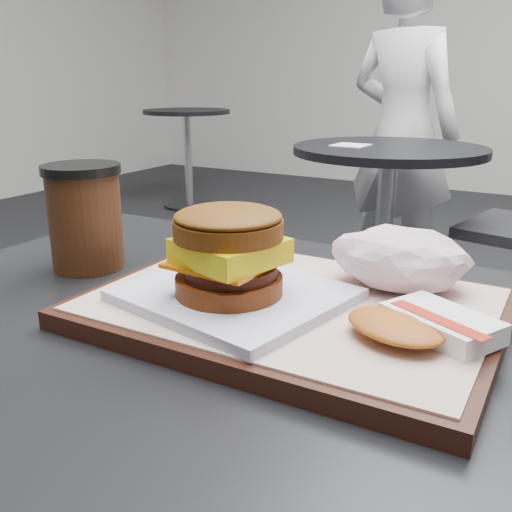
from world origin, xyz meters
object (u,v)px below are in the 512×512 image
(coffee_cup, at_px, (85,214))
(neighbor_table, at_px, (386,200))
(hash_brown, at_px, (421,324))
(patron, at_px, (402,133))
(breakfast_sandwich, at_px, (231,262))
(crumpled_wrapper, at_px, (400,258))
(customer_table, at_px, (231,491))
(serving_tray, at_px, (292,308))

(coffee_cup, relative_size, neighbor_table, 0.17)
(hash_brown, xyz_separation_m, coffee_cup, (-0.41, 0.04, 0.04))
(patron, bearing_deg, hash_brown, 123.11)
(breakfast_sandwich, xyz_separation_m, coffee_cup, (-0.24, 0.05, 0.01))
(crumpled_wrapper, relative_size, patron, 0.09)
(hash_brown, bearing_deg, patron, 106.16)
(hash_brown, xyz_separation_m, crumpled_wrapper, (-0.05, 0.11, 0.02))
(customer_table, distance_m, coffee_cup, 0.35)
(breakfast_sandwich, relative_size, patron, 0.15)
(serving_tray, height_order, coffee_cup, coffee_cup)
(coffee_cup, distance_m, patron, 2.16)
(breakfast_sandwich, relative_size, neighbor_table, 0.29)
(crumpled_wrapper, height_order, neighbor_table, crumpled_wrapper)
(coffee_cup, bearing_deg, patron, 95.93)
(breakfast_sandwich, distance_m, patron, 2.25)
(crumpled_wrapper, bearing_deg, serving_tray, -133.36)
(customer_table, relative_size, crumpled_wrapper, 5.93)
(crumpled_wrapper, relative_size, coffee_cup, 1.07)
(serving_tray, relative_size, coffee_cup, 3.02)
(crumpled_wrapper, distance_m, coffee_cup, 0.37)
(breakfast_sandwich, height_order, patron, patron)
(coffee_cup, bearing_deg, neighbor_table, 93.95)
(hash_brown, distance_m, coffee_cup, 0.41)
(hash_brown, xyz_separation_m, neighbor_table, (-0.52, 1.62, -0.25))
(breakfast_sandwich, bearing_deg, hash_brown, 4.61)
(breakfast_sandwich, height_order, coffee_cup, coffee_cup)
(breakfast_sandwich, bearing_deg, neighbor_table, 101.94)
(serving_tray, bearing_deg, breakfast_sandwich, -140.56)
(customer_table, height_order, serving_tray, serving_tray)
(customer_table, bearing_deg, breakfast_sandwich, 107.81)
(serving_tray, height_order, crumpled_wrapper, crumpled_wrapper)
(customer_table, relative_size, coffee_cup, 6.37)
(breakfast_sandwich, distance_m, hash_brown, 0.18)
(neighbor_table, distance_m, patron, 0.60)
(customer_table, bearing_deg, patron, 101.85)
(customer_table, bearing_deg, hash_brown, 8.38)
(customer_table, xyz_separation_m, coffee_cup, (-0.24, 0.06, 0.25))
(neighbor_table, bearing_deg, customer_table, -78.02)
(patron, bearing_deg, neighbor_table, 118.41)
(serving_tray, distance_m, neighbor_table, 1.66)
(neighbor_table, height_order, patron, patron)
(patron, bearing_deg, breakfast_sandwich, 118.76)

